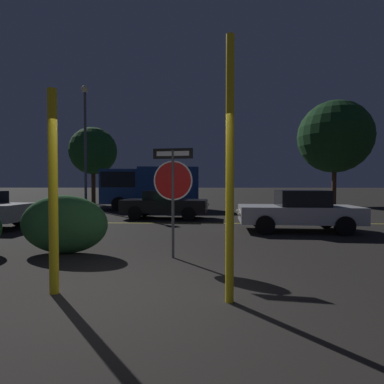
# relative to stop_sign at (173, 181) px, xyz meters

# --- Properties ---
(ground_plane) EXTENTS (260.00, 260.00, 0.00)m
(ground_plane) POSITION_rel_stop_sign_xyz_m (-0.28, -2.27, -1.65)
(ground_plane) COLOR black
(road_center_stripe) EXTENTS (34.47, 0.12, 0.01)m
(road_center_stripe) POSITION_rel_stop_sign_xyz_m (-0.28, 5.68, -1.64)
(road_center_stripe) COLOR gold
(road_center_stripe) RESTS_ON ground_plane
(stop_sign) EXTENTS (0.86, 0.15, 2.34)m
(stop_sign) POSITION_rel_stop_sign_xyz_m (0.00, 0.00, 0.00)
(stop_sign) COLOR #4C4C51
(stop_sign) RESTS_ON ground_plane
(yellow_pole_left) EXTENTS (0.13, 0.13, 2.94)m
(yellow_pole_left) POSITION_rel_stop_sign_xyz_m (-1.53, -2.13, -0.18)
(yellow_pole_left) COLOR yellow
(yellow_pole_left) RESTS_ON ground_plane
(yellow_pole_right) EXTENTS (0.11, 0.11, 3.54)m
(yellow_pole_right) POSITION_rel_stop_sign_xyz_m (0.97, -2.38, 0.12)
(yellow_pole_right) COLOR yellow
(yellow_pole_right) RESTS_ON ground_plane
(hedge_bush_1) EXTENTS (2.00, 0.72, 1.33)m
(hedge_bush_1) POSITION_rel_stop_sign_xyz_m (-2.51, 0.34, -0.98)
(hedge_bush_1) COLOR #2D6633
(hedge_bush_1) RESTS_ON ground_plane
(passing_car_2) EXTENTS (4.03, 2.05, 1.28)m
(passing_car_2) POSITION_rel_stop_sign_xyz_m (-1.06, 7.37, -0.99)
(passing_car_2) COLOR black
(passing_car_2) RESTS_ON ground_plane
(passing_car_3) EXTENTS (4.05, 2.03, 1.37)m
(passing_car_3) POSITION_rel_stop_sign_xyz_m (3.89, 3.78, -0.96)
(passing_car_3) COLOR silver
(passing_car_3) RESTS_ON ground_plane
(delivery_truck) EXTENTS (5.99, 2.67, 2.62)m
(delivery_truck) POSITION_rel_stop_sign_xyz_m (-2.66, 12.15, -0.14)
(delivery_truck) COLOR navy
(delivery_truck) RESTS_ON ground_plane
(street_lamp) EXTENTS (0.44, 0.44, 7.74)m
(street_lamp) POSITION_rel_stop_sign_xyz_m (-6.64, 12.30, 3.19)
(street_lamp) COLOR #4C4C51
(street_lamp) RESTS_ON ground_plane
(tree_0) EXTENTS (5.34, 5.34, 7.78)m
(tree_0) POSITION_rel_stop_sign_xyz_m (10.59, 16.29, 3.45)
(tree_0) COLOR #422D1E
(tree_0) RESTS_ON ground_plane
(tree_1) EXTENTS (3.70, 3.70, 6.05)m
(tree_1) POSITION_rel_stop_sign_xyz_m (-7.86, 17.06, 2.54)
(tree_1) COLOR #422D1E
(tree_1) RESTS_ON ground_plane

